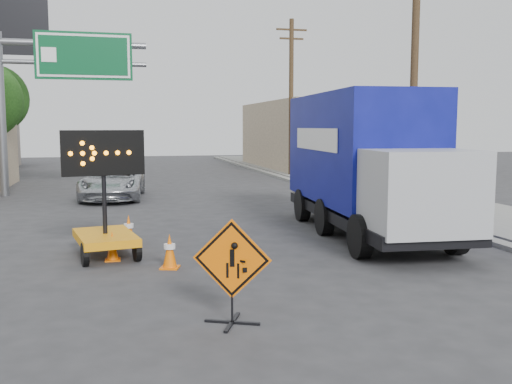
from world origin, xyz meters
name	(u,v)px	position (x,y,z in m)	size (l,w,h in m)	color
ground	(254,328)	(0.00, 0.00, 0.00)	(100.00, 100.00, 0.00)	#2D2D30
curb_right	(335,194)	(7.20, 15.00, 0.06)	(0.40, 60.00, 0.12)	gray
sidewalk_right	(384,192)	(9.50, 15.00, 0.07)	(4.00, 60.00, 0.15)	gray
building_right_far	(333,135)	(13.00, 30.00, 2.30)	(10.00, 14.00, 4.60)	#C2AB8C
highway_gantry	(52,75)	(-4.43, 17.96, 5.07)	(6.18, 0.38, 6.90)	slate
utility_pole_near	(414,74)	(8.00, 10.00, 4.68)	(1.80, 0.26, 9.00)	#48321E
utility_pole_far	(291,96)	(8.00, 24.00, 4.68)	(1.80, 0.26, 9.00)	#48321E
construction_sign	(232,269)	(-0.27, 0.28, 0.84)	(1.09, 0.79, 1.58)	black
arrow_board	(105,229)	(-2.17, 5.25, 0.64)	(1.78, 2.18, 2.84)	orange
pickup_truck	(113,182)	(-2.04, 15.95, 0.70)	(2.33, 5.05, 1.40)	#B5B7BC
box_truck	(365,171)	(4.65, 6.43, 1.73)	(3.00, 8.18, 3.81)	black
cone_a	(170,251)	(-0.86, 3.87, 0.36)	(0.46, 0.46, 0.73)	#F46705
cone_b	(112,246)	(-2.02, 4.87, 0.33)	(0.34, 0.34, 0.65)	#F46705
cone_c	(129,230)	(-1.63, 6.55, 0.37)	(0.45, 0.45, 0.74)	#F46705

